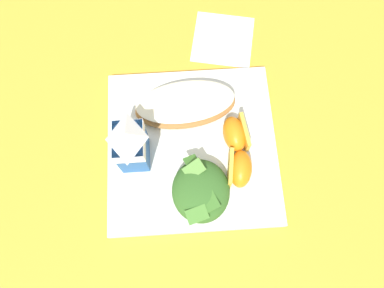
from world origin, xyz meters
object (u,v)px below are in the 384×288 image
(cheesy_pizza_bread, at_px, (185,105))
(white_plate, at_px, (192,147))
(paper_napkin, at_px, (223,39))
(green_salad_pile, at_px, (201,191))
(orange_wedge_front, at_px, (239,169))
(orange_wedge_middle, at_px, (235,134))
(milk_carton, at_px, (131,145))

(cheesy_pizza_bread, bearing_deg, white_plate, -174.19)
(white_plate, bearing_deg, paper_napkin, -18.79)
(cheesy_pizza_bread, relative_size, paper_napkin, 1.60)
(white_plate, bearing_deg, cheesy_pizza_bread, 5.81)
(cheesy_pizza_bread, bearing_deg, green_salad_pile, -174.07)
(paper_napkin, bearing_deg, orange_wedge_front, 179.91)
(cheesy_pizza_bread, height_order, orange_wedge_middle, orange_wedge_middle)
(orange_wedge_front, bearing_deg, orange_wedge_middle, 0.24)
(white_plate, xyz_separation_m, milk_carton, (-0.01, 0.09, 0.07))
(orange_wedge_front, bearing_deg, paper_napkin, -0.09)
(orange_wedge_middle, height_order, paper_napkin, orange_wedge_middle)
(green_salad_pile, height_order, paper_napkin, green_salad_pile)
(orange_wedge_front, bearing_deg, milk_carton, 77.10)
(white_plate, relative_size, orange_wedge_middle, 4.35)
(milk_carton, xyz_separation_m, orange_wedge_middle, (0.02, -0.16, -0.04))
(green_salad_pile, xyz_separation_m, orange_wedge_front, (0.03, -0.06, -0.00))
(cheesy_pizza_bread, relative_size, orange_wedge_middle, 2.74)
(green_salad_pile, relative_size, milk_carton, 1.01)
(white_plate, distance_m, paper_napkin, 0.22)
(orange_wedge_middle, bearing_deg, paper_napkin, -0.18)
(cheesy_pizza_bread, xyz_separation_m, orange_wedge_middle, (-0.06, -0.08, 0.00))
(orange_wedge_front, bearing_deg, green_salad_pile, 116.11)
(green_salad_pile, bearing_deg, orange_wedge_middle, -35.16)
(paper_napkin, bearing_deg, cheesy_pizza_bread, 151.52)
(white_plate, relative_size, green_salad_pile, 2.52)
(white_plate, bearing_deg, orange_wedge_middle, -82.27)
(cheesy_pizza_bread, xyz_separation_m, orange_wedge_front, (-0.12, -0.08, 0.00))
(milk_carton, xyz_separation_m, orange_wedge_front, (-0.04, -0.16, -0.04))
(white_plate, relative_size, milk_carton, 2.55)
(milk_carton, bearing_deg, orange_wedge_middle, -82.76)
(green_salad_pile, height_order, orange_wedge_front, green_salad_pile)
(white_plate, bearing_deg, milk_carton, 96.86)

